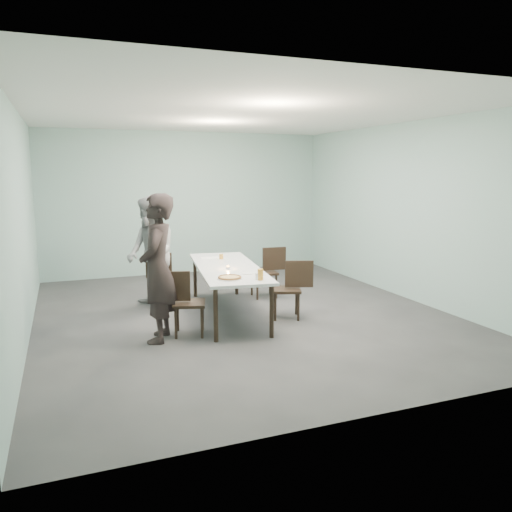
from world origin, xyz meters
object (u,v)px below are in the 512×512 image
object	(u,v)px
chair_near_left	(183,298)
beer_glass	(260,275)
pizza	(230,278)
chair_far_right	(268,268)
chair_far_left	(166,275)
amber_tumbler	(221,257)
diner_near	(158,268)
diner_far	(151,253)
tealight	(228,268)
side_plate	(248,273)
chair_near_right	(292,285)
table	(228,270)
water_tumbler	(258,276)

from	to	relation	value
chair_near_left	beer_glass	xyz separation A→B (m)	(0.96, -0.37, 0.32)
pizza	chair_far_right	bearing A→B (deg)	53.15
chair_far_left	amber_tumbler	world-z (taller)	chair_far_left
diner_near	beer_glass	distance (m)	1.34
diner_near	amber_tumbler	distance (m)	1.97
diner_near	beer_glass	size ratio (longest dim) A/B	12.68
diner_far	tealight	xyz separation A→B (m)	(0.97, -0.92, -0.13)
chair_far_right	side_plate	world-z (taller)	chair_far_right
chair_near_right	diner_near	bearing A→B (deg)	28.73
chair_near_left	diner_far	xyz separation A→B (m)	(-0.17, 1.43, 0.40)
table	water_tumbler	distance (m)	1.06
water_tumbler	amber_tumbler	xyz separation A→B (m)	(0.02, 1.71, -0.01)
table	amber_tumbler	xyz separation A→B (m)	(0.10, 0.66, 0.10)
chair_near_left	chair_far_right	size ratio (longest dim) A/B	1.00
chair_far_left	diner_near	distance (m)	1.80
table	diner_far	bearing A→B (deg)	145.21
amber_tumbler	diner_far	bearing A→B (deg)	177.01
water_tumbler	tealight	world-z (taller)	water_tumbler
diner_near	chair_far_right	bearing A→B (deg)	146.47
chair_far_right	beer_glass	xyz separation A→B (m)	(-0.90, -1.89, 0.32)
chair_near_right	side_plate	bearing A→B (deg)	28.85
water_tumbler	tealight	xyz separation A→B (m)	(-0.14, 0.86, -0.02)
tealight	chair_near_right	bearing A→B (deg)	-19.71
chair_far_left	diner_near	bearing A→B (deg)	-94.37
chair_near_right	water_tumbler	xyz separation A→B (m)	(-0.75, -0.54, 0.29)
diner_far	beer_glass	world-z (taller)	diner_far
chair_far_left	pizza	size ratio (longest dim) A/B	2.56
chair_far_right	diner_near	world-z (taller)	diner_near
pizza	amber_tumbler	size ratio (longest dim) A/B	4.25
chair_near_left	side_plate	world-z (taller)	chair_near_left
diner_far	water_tumbler	size ratio (longest dim) A/B	20.03
chair_near_right	pizza	bearing A→B (deg)	38.54
table	tealight	distance (m)	0.22
chair_far_right	beer_glass	bearing A→B (deg)	68.82
diner_far	water_tumbler	xyz separation A→B (m)	(1.12, -1.77, -0.11)
chair_near_left	diner_far	world-z (taller)	diner_far
table	chair_far_right	distance (m)	1.30
pizza	chair_near_left	bearing A→B (deg)	165.46
chair_far_left	chair_near_right	xyz separation A→B (m)	(1.61, -1.39, 0.00)
pizza	water_tumbler	size ratio (longest dim) A/B	3.78
diner_far	amber_tumbler	distance (m)	1.14
chair_far_right	tealight	distance (m)	1.48
amber_tumbler	water_tumbler	bearing A→B (deg)	-90.62
table	water_tumbler	xyz separation A→B (m)	(0.08, -1.06, 0.10)
side_plate	chair_near_right	bearing A→B (deg)	8.46
diner_far	water_tumbler	world-z (taller)	diner_far
chair_near_right	tealight	xyz separation A→B (m)	(-0.89, 0.32, 0.27)
chair_near_right	diner_near	xyz separation A→B (m)	(-2.03, -0.30, 0.45)
amber_tumbler	beer_glass	bearing A→B (deg)	-89.99
diner_near	amber_tumbler	size ratio (longest dim) A/B	23.78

